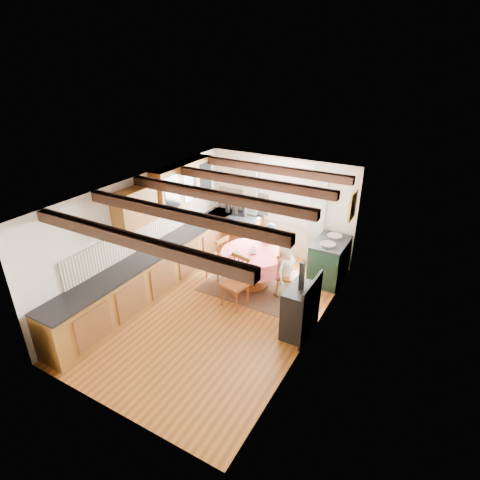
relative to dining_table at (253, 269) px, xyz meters
The scene contains 41 objects.
floor 1.15m from the dining_table, 99.36° to the right, with size 3.60×5.50×0.00m, color #A96223.
ceiling 2.26m from the dining_table, 99.36° to the right, with size 3.60×5.50×0.00m, color white.
wall_back 1.87m from the dining_table, 95.91° to the left, with size 3.60×0.00×2.40m, color silver.
wall_front 3.90m from the dining_table, 92.63° to the right, with size 3.60×0.00×2.40m, color silver.
wall_left 2.38m from the dining_table, 151.76° to the right, with size 0.00×5.50×2.40m, color silver.
wall_right 2.10m from the dining_table, 33.13° to the right, with size 0.00×5.50×2.40m, color silver.
beam_a 3.61m from the dining_table, 93.27° to the right, with size 3.60×0.16×0.16m, color #331E17.
beam_b 2.81m from the dining_table, 94.85° to the right, with size 3.60×0.16×0.16m, color #331E17.
beam_c 2.18m from the dining_table, 99.36° to the right, with size 3.60×0.16×0.16m, color #331E17.
beam_d 1.91m from the dining_table, 160.93° to the right, with size 3.60×0.16×0.16m, color #331E17.
beam_e 2.13m from the dining_table, 100.54° to the left, with size 3.60×0.16×0.16m, color #331E17.
splash_left 2.24m from the dining_table, 158.74° to the right, with size 0.02×4.50×0.55m, color beige.
splash_back 2.19m from the dining_table, 125.13° to the left, with size 1.40×0.02×0.55m, color beige.
base_cabinet_left 1.98m from the dining_table, 147.66° to the right, with size 0.60×5.30×0.88m, color brown.
base_cabinet_back 1.85m from the dining_table, 131.40° to the left, with size 1.30×0.60×0.88m, color brown.
worktop_left 2.03m from the dining_table, 147.35° to the right, with size 0.64×5.30×0.04m, color black.
worktop_back 1.90m from the dining_table, 131.81° to the left, with size 1.30×0.64×0.04m, color black.
wall_cabinet_glass 2.38m from the dining_table, behind, with size 0.34×1.80×0.90m, color brown.
wall_cabinet_solid 2.71m from the dining_table, 142.99° to the right, with size 0.34×0.90×0.70m, color brown.
window_frame 2.06m from the dining_table, 92.56° to the left, with size 1.34×0.03×1.54m, color white.
window_pane 2.06m from the dining_table, 92.55° to the left, with size 1.20×0.01×1.40m, color white.
curtain_left 1.96m from the dining_table, 120.19° to the left, with size 0.35×0.10×2.10m, color silver.
curtain_right 1.90m from the dining_table, 64.00° to the left, with size 0.35×0.10×2.10m, color silver.
curtain_rod 2.40m from the dining_table, 92.70° to the left, with size 0.03×0.03×2.00m, color black.
wall_picture 2.40m from the dining_table, 37.85° to the left, with size 0.04×0.50×0.60m, color gold.
wall_plate 2.28m from the dining_table, 62.20° to the left, with size 0.30×0.30×0.02m, color silver.
rug 0.40m from the dining_table, ahead, with size 1.96×1.52×0.01m, color #403420.
dining_table is the anchor object (origin of this frame).
chair_near 0.82m from the dining_table, 88.26° to the right, with size 0.45×0.47×1.05m, color #9A4A1F, non-canonical shape.
chair_left 0.88m from the dining_table, behind, with size 0.42×0.44×0.99m, color #9A4A1F, non-canonical shape.
chair_right 0.77m from the dining_table, ahead, with size 0.42×0.44×0.98m, color #9A4A1F, non-canonical shape.
aga_range 1.66m from the dining_table, 38.81° to the left, with size 0.66×1.02×0.94m, color black, non-canonical shape.
cast_iron_stove 1.74m from the dining_table, 34.90° to the right, with size 0.43×0.71×1.43m, color black, non-canonical shape.
child_far 0.68m from the dining_table, 84.52° to the left, with size 0.45×0.30×1.24m, color #364F5D.
child_right 0.72m from the dining_table, ahead, with size 0.59×0.38×1.21m, color beige.
bowl_a 0.59m from the dining_table, 131.28° to the right, with size 0.20×0.20×0.05m, color silver.
bowl_b 0.44m from the dining_table, 65.78° to the right, with size 0.17×0.17×0.05m, color silver.
cup 0.46m from the dining_table, 91.22° to the right, with size 0.11×0.11×0.10m, color silver.
canister_tall 2.14m from the dining_table, 135.85° to the left, with size 0.13×0.13×0.23m, color #262628.
canister_wide 2.02m from the dining_table, 131.53° to the left, with size 0.16×0.16×0.18m, color #262628.
canister_slim 1.81m from the dining_table, 125.23° to the left, with size 0.10×0.10×0.28m, color #262628.
Camera 1 is at (3.40, -5.21, 4.46)m, focal length 28.97 mm.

